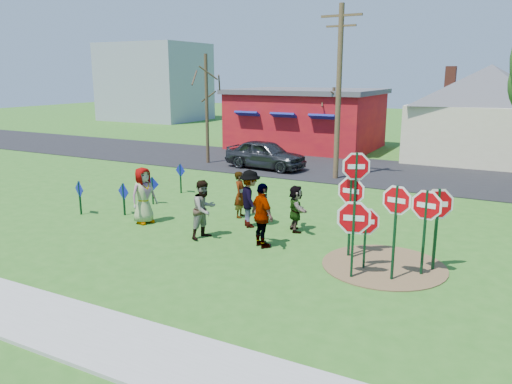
% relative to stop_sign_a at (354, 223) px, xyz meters
% --- Properties ---
extents(ground, '(120.00, 120.00, 0.00)m').
position_rel_stop_sign_a_xyz_m(ground, '(-3.97, 2.13, -1.39)').
color(ground, '#2A631C').
rests_on(ground, ground).
extents(sidewalk, '(22.00, 1.80, 0.08)m').
position_rel_stop_sign_a_xyz_m(sidewalk, '(-3.97, -5.07, -1.35)').
color(sidewalk, '#9E9E99').
rests_on(sidewalk, ground).
extents(road, '(120.00, 7.50, 0.04)m').
position_rel_stop_sign_a_xyz_m(road, '(-3.97, 13.63, -1.37)').
color(road, black).
rests_on(road, ground).
extents(dirt_patch, '(3.20, 3.20, 0.03)m').
position_rel_stop_sign_a_xyz_m(dirt_patch, '(0.53, 1.13, -1.38)').
color(dirt_patch, brown).
rests_on(dirt_patch, ground).
extents(red_building, '(9.40, 7.69, 3.90)m').
position_rel_stop_sign_a_xyz_m(red_building, '(-9.47, 20.12, 0.57)').
color(red_building, maroon).
rests_on(red_building, ground).
extents(cream_house, '(9.40, 9.40, 6.50)m').
position_rel_stop_sign_a_xyz_m(cream_house, '(1.53, 20.13, 1.53)').
color(cream_house, beige).
rests_on(cream_house, ground).
extents(distant_building, '(10.00, 8.00, 8.00)m').
position_rel_stop_sign_a_xyz_m(distant_building, '(-31.97, 32.13, 2.61)').
color(distant_building, '#8C939E').
rests_on(distant_building, ground).
extents(stop_sign_a, '(1.08, 0.31, 2.09)m').
position_rel_stop_sign_a_xyz_m(stop_sign_a, '(0.00, 0.00, 0.00)').
color(stop_sign_a, '#0E331B').
rests_on(stop_sign_a, ground).
extents(stop_sign_b, '(0.90, 0.49, 3.04)m').
position_rel_stop_sign_a_xyz_m(stop_sign_b, '(-0.39, 1.33, 0.83)').
color(stop_sign_b, '#0E331B').
rests_on(stop_sign_b, ground).
extents(stop_sign_c, '(0.95, 0.15, 2.49)m').
position_rel_stop_sign_a_xyz_m(stop_sign_c, '(0.92, 0.31, 0.35)').
color(stop_sign_c, '#0E331B').
rests_on(stop_sign_c, ground).
extents(stop_sign_d, '(0.93, 0.57, 2.28)m').
position_rel_stop_sign_a_xyz_m(stop_sign_d, '(1.69, 1.45, 0.20)').
color(stop_sign_d, '#0E331B').
rests_on(stop_sign_d, ground).
extents(stop_sign_e, '(0.86, 0.45, 1.74)m').
position_rel_stop_sign_a_xyz_m(stop_sign_e, '(0.10, 0.73, -0.25)').
color(stop_sign_e, '#0E331B').
rests_on(stop_sign_e, ground).
extents(stop_sign_f, '(1.01, 0.14, 2.31)m').
position_rel_stop_sign_a_xyz_m(stop_sign_f, '(1.49, 0.98, 0.24)').
color(stop_sign_f, '#0E331B').
rests_on(stop_sign_f, ground).
extents(stop_sign_g, '(1.01, 0.07, 2.36)m').
position_rel_stop_sign_a_xyz_m(stop_sign_g, '(-0.52, 1.39, 0.24)').
color(stop_sign_g, '#0E331B').
rests_on(stop_sign_g, ground).
extents(blue_diamond_a, '(0.58, 0.20, 1.23)m').
position_rel_stop_sign_a_xyz_m(blue_diamond_a, '(-10.23, 0.98, -0.64)').
color(blue_diamond_a, '#0E331B').
rests_on(blue_diamond_a, ground).
extents(blue_diamond_b, '(0.61, 0.17, 1.17)m').
position_rel_stop_sign_a_xyz_m(blue_diamond_b, '(-8.80, 1.64, -0.67)').
color(blue_diamond_b, '#0E331B').
rests_on(blue_diamond_b, ground).
extents(blue_diamond_c, '(0.56, 0.11, 1.08)m').
position_rel_stop_sign_a_xyz_m(blue_diamond_c, '(-8.89, 3.31, -0.73)').
color(blue_diamond_c, '#0E331B').
rests_on(blue_diamond_c, ground).
extents(blue_diamond_d, '(0.56, 0.14, 1.25)m').
position_rel_stop_sign_a_xyz_m(blue_diamond_d, '(-9.03, 5.31, -0.61)').
color(blue_diamond_d, '#0E331B').
rests_on(blue_diamond_d, ground).
extents(person_a, '(0.83, 1.06, 1.90)m').
position_rel_stop_sign_a_xyz_m(person_a, '(-7.55, 1.24, -0.44)').
color(person_a, '#464890').
rests_on(person_a, ground).
extents(person_b, '(0.49, 0.65, 1.62)m').
position_rel_stop_sign_a_xyz_m(person_b, '(-5.05, 3.36, -0.59)').
color(person_b, '#2D7567').
rests_on(person_b, ground).
extents(person_c, '(0.85, 1.00, 1.80)m').
position_rel_stop_sign_a_xyz_m(person_c, '(-4.89, 0.88, -0.49)').
color(person_c, brown).
rests_on(person_c, ground).
extents(person_d, '(1.34, 1.37, 1.88)m').
position_rel_stop_sign_a_xyz_m(person_d, '(-4.22, 2.54, -0.45)').
color(person_d, '#303035').
rests_on(person_d, ground).
extents(person_e, '(1.18, 1.00, 1.89)m').
position_rel_stop_sign_a_xyz_m(person_e, '(-2.95, 0.96, -0.45)').
color(person_e, '#47305B').
rests_on(person_e, ground).
extents(person_f, '(1.17, 1.38, 1.49)m').
position_rel_stop_sign_a_xyz_m(person_f, '(-2.71, 2.78, -0.65)').
color(person_f, '#184B25').
rests_on(person_f, ground).
extents(suv, '(4.51, 2.19, 1.48)m').
position_rel_stop_sign_a_xyz_m(suv, '(-8.35, 11.81, -0.61)').
color(suv, '#303035').
rests_on(suv, road).
extents(utility_pole, '(1.94, 0.25, 7.93)m').
position_rel_stop_sign_a_xyz_m(utility_pole, '(-4.26, 11.12, 2.78)').
color(utility_pole, '#4C3823').
rests_on(utility_pole, ground).
extents(bare_tree_west, '(1.80, 1.80, 5.93)m').
position_rel_stop_sign_a_xyz_m(bare_tree_west, '(-11.97, 11.85, 2.44)').
color(bare_tree_west, '#382819').
rests_on(bare_tree_west, ground).
extents(bare_tree_east, '(1.80, 1.80, 4.12)m').
position_rel_stop_sign_a_xyz_m(bare_tree_east, '(-6.56, 17.07, 1.27)').
color(bare_tree_east, '#382819').
rests_on(bare_tree_east, ground).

